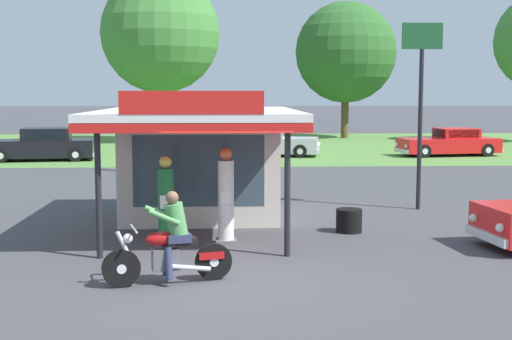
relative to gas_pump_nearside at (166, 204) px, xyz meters
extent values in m
plane|color=#424247|center=(1.29, -2.55, -0.87)|extent=(300.00, 300.00, 0.00)
cube|color=#56843D|center=(1.29, 27.45, -0.86)|extent=(120.00, 24.00, 0.01)
cube|color=beige|center=(0.64, 3.36, 0.46)|extent=(3.87, 3.32, 2.66)
cube|color=#384C56|center=(0.64, 1.72, 0.52)|extent=(3.10, 0.05, 1.70)
cube|color=silver|center=(0.64, 1.84, 1.87)|extent=(4.57, 6.86, 0.16)
cube|color=red|center=(0.64, 1.84, 1.69)|extent=(4.57, 6.86, 0.18)
cube|color=red|center=(0.64, -1.56, 2.17)|extent=(2.71, 0.08, 0.44)
cylinder|color=black|center=(2.47, -1.19, 0.46)|extent=(0.12, 0.12, 2.66)
cylinder|color=black|center=(-1.20, -1.19, 0.46)|extent=(0.12, 0.12, 2.66)
cube|color=slate|center=(0.00, 0.00, -0.82)|extent=(0.44, 0.44, 0.10)
cylinder|color=#1E6B33|center=(0.00, 0.00, 0.00)|extent=(0.34, 0.34, 1.53)
cube|color=white|center=(0.00, -0.18, 0.08)|extent=(0.22, 0.02, 0.28)
sphere|color=#EACC4C|center=(0.00, 0.00, 0.90)|extent=(0.26, 0.26, 0.26)
cube|color=slate|center=(1.27, 0.00, -0.82)|extent=(0.44, 0.44, 0.10)
cylinder|color=silver|center=(1.27, 0.00, 0.08)|extent=(0.34, 0.34, 1.69)
cube|color=white|center=(1.27, -0.18, 0.16)|extent=(0.22, 0.02, 0.28)
sphere|color=orange|center=(1.27, 0.00, 1.07)|extent=(0.26, 0.26, 0.26)
cylinder|color=black|center=(-0.48, -3.29, -0.55)|extent=(0.64, 0.26, 0.64)
cylinder|color=silver|center=(-0.48, -3.29, -0.55)|extent=(0.19, 0.16, 0.16)
cylinder|color=black|center=(1.04, -2.88, -0.55)|extent=(0.64, 0.26, 0.64)
cylinder|color=silver|center=(1.04, -2.88, -0.55)|extent=(0.19, 0.16, 0.16)
ellipsoid|color=#B21414|center=(0.19, -3.11, -0.09)|extent=(0.60, 0.38, 0.24)
cube|color=#59595E|center=(0.23, -3.10, -0.45)|extent=(0.49, 0.35, 0.36)
cube|color=black|center=(0.52, -3.02, -0.15)|extent=(0.53, 0.38, 0.10)
cylinder|color=silver|center=(-0.38, -3.27, -0.27)|extent=(0.37, 0.16, 0.71)
cylinder|color=silver|center=(-0.27, -3.24, 0.11)|extent=(0.22, 0.69, 0.04)
sphere|color=silver|center=(-0.36, -3.26, -0.05)|extent=(0.16, 0.16, 0.16)
cube|color=#B21414|center=(1.00, -2.90, -0.43)|extent=(0.47, 0.29, 0.12)
cylinder|color=silver|center=(0.66, -3.13, -0.59)|extent=(0.70, 0.26, 0.18)
cube|color=#2D3351|center=(0.46, -3.04, -0.09)|extent=(0.47, 0.43, 0.14)
cylinder|color=#2D3351|center=(0.30, -3.25, -0.49)|extent=(0.18, 0.25, 0.56)
cylinder|color=#2D3351|center=(0.22, -2.94, -0.49)|extent=(0.18, 0.25, 0.56)
cylinder|color=#4C8C4C|center=(0.42, -3.05, 0.23)|extent=(0.48, 0.42, 0.60)
sphere|color=brown|center=(0.36, -3.07, 0.60)|extent=(0.22, 0.22, 0.22)
cylinder|color=#4C8C4C|center=(0.24, -3.31, 0.31)|extent=(0.54, 0.23, 0.31)
cylinder|color=#4C8C4C|center=(0.13, -2.92, 0.31)|extent=(0.54, 0.23, 0.31)
cube|color=silver|center=(6.60, -0.85, -0.57)|extent=(0.31, 1.67, 0.18)
sphere|color=white|center=(6.66, -1.41, -0.29)|extent=(0.18, 0.18, 0.18)
sphere|color=white|center=(6.53, -0.29, -0.29)|extent=(0.18, 0.18, 0.18)
cylinder|color=black|center=(7.33, 0.06, -0.54)|extent=(0.68, 0.28, 0.66)
cylinder|color=silver|center=(7.33, 0.06, -0.54)|extent=(0.32, 0.25, 0.30)
cube|color=#B7B7BC|center=(3.37, 20.59, -0.31)|extent=(5.37, 2.63, 0.76)
cube|color=#B7B7BC|center=(3.13, 20.63, 0.38)|extent=(2.48, 1.94, 0.62)
cube|color=#283847|center=(4.22, 20.45, 0.38)|extent=(0.27, 1.40, 0.50)
cube|color=#283847|center=(3.26, 21.40, 0.38)|extent=(1.89, 0.34, 0.47)
cube|color=#283847|center=(3.01, 19.86, 0.38)|extent=(1.89, 0.34, 0.47)
cube|color=silver|center=(5.93, 20.16, -0.57)|extent=(0.40, 1.71, 0.18)
cube|color=silver|center=(0.80, 21.02, -0.57)|extent=(0.40, 1.71, 0.18)
sphere|color=white|center=(6.04, 20.73, -0.27)|extent=(0.18, 0.18, 0.18)
sphere|color=white|center=(5.85, 19.59, -0.27)|extent=(0.18, 0.18, 0.18)
cylinder|color=black|center=(5.23, 21.14, -0.54)|extent=(0.68, 0.31, 0.66)
cylinder|color=silver|center=(5.23, 21.14, -0.54)|extent=(0.33, 0.27, 0.30)
cylinder|color=black|center=(4.95, 19.47, -0.54)|extent=(0.68, 0.31, 0.66)
cylinder|color=silver|center=(4.95, 19.47, -0.54)|extent=(0.33, 0.27, 0.30)
cylinder|color=black|center=(1.78, 21.71, -0.54)|extent=(0.68, 0.31, 0.66)
cylinder|color=silver|center=(1.78, 21.71, -0.54)|extent=(0.33, 0.27, 0.30)
cylinder|color=black|center=(1.50, 20.05, -0.54)|extent=(0.68, 0.31, 0.66)
cylinder|color=silver|center=(1.50, 20.05, -0.54)|extent=(0.33, 0.27, 0.30)
cube|color=red|center=(12.60, 20.34, -0.33)|extent=(5.17, 2.55, 0.72)
cube|color=red|center=(13.01, 20.40, 0.28)|extent=(2.12, 1.89, 0.51)
cube|color=#283847|center=(12.09, 20.27, 0.28)|extent=(0.25, 1.44, 0.41)
cube|color=#283847|center=(13.13, 19.61, 0.28)|extent=(1.61, 0.26, 0.39)
cube|color=#283847|center=(12.90, 21.20, 0.28)|extent=(1.61, 0.26, 0.39)
cube|color=silver|center=(10.12, 19.98, -0.57)|extent=(0.37, 1.76, 0.18)
cube|color=silver|center=(15.08, 20.70, -0.57)|extent=(0.37, 1.76, 0.18)
sphere|color=white|center=(10.20, 19.40, -0.29)|extent=(0.18, 0.18, 0.18)
sphere|color=white|center=(10.03, 20.57, -0.29)|extent=(0.18, 0.18, 0.18)
cylinder|color=black|center=(11.06, 19.24, -0.54)|extent=(0.68, 0.29, 0.66)
cylinder|color=silver|center=(11.06, 19.24, -0.54)|extent=(0.33, 0.26, 0.30)
cylinder|color=black|center=(10.81, 20.96, -0.54)|extent=(0.68, 0.29, 0.66)
cylinder|color=silver|center=(10.81, 20.96, -0.54)|extent=(0.33, 0.26, 0.30)
cylinder|color=black|center=(14.39, 19.72, -0.54)|extent=(0.68, 0.29, 0.66)
cylinder|color=silver|center=(14.39, 19.72, -0.54)|extent=(0.33, 0.26, 0.30)
cylinder|color=black|center=(14.14, 21.44, -0.54)|extent=(0.68, 0.29, 0.66)
cylinder|color=silver|center=(14.14, 21.44, -0.54)|extent=(0.33, 0.26, 0.30)
cube|color=black|center=(-7.43, 18.77, -0.28)|extent=(5.09, 2.54, 0.80)
cube|color=black|center=(-7.14, 18.81, 0.39)|extent=(2.39, 1.97, 0.56)
cube|color=#283847|center=(-8.21, 18.67, 0.39)|extent=(0.23, 1.51, 0.45)
cube|color=#283847|center=(-7.03, 17.97, 0.39)|extent=(1.85, 0.26, 0.42)
cube|color=#283847|center=(-7.25, 19.64, 0.39)|extent=(1.85, 0.26, 0.42)
cube|color=silver|center=(-4.98, 19.08, -0.57)|extent=(0.35, 1.84, 0.18)
cylinder|color=black|center=(-8.96, 17.66, -0.54)|extent=(0.68, 0.28, 0.66)
cylinder|color=silver|center=(-8.96, 17.66, -0.54)|extent=(0.32, 0.26, 0.30)
cylinder|color=black|center=(-9.19, 19.46, -0.54)|extent=(0.68, 0.28, 0.66)
cylinder|color=silver|center=(-9.19, 19.46, -0.54)|extent=(0.32, 0.26, 0.30)
cylinder|color=black|center=(-5.67, 18.08, -0.54)|extent=(0.68, 0.28, 0.66)
cylinder|color=silver|center=(-5.67, 18.08, -0.54)|extent=(0.32, 0.26, 0.30)
cylinder|color=black|center=(-5.89, 19.88, -0.54)|extent=(0.68, 0.28, 0.66)
cylinder|color=silver|center=(-5.89, 19.88, -0.54)|extent=(0.32, 0.26, 0.30)
cylinder|color=black|center=(-2.94, 14.14, -0.45)|extent=(0.26, 0.26, 0.83)
cylinder|color=#8C338C|center=(-2.94, 14.14, 0.26)|extent=(0.34, 0.34, 0.59)
sphere|color=tan|center=(-2.94, 14.14, 0.66)|extent=(0.22, 0.22, 0.22)
cylinder|color=brown|center=(-2.79, 30.77, 1.17)|extent=(0.61, 0.61, 4.08)
sphere|color=#427F38|center=(-2.79, 30.77, 6.04)|extent=(7.54, 7.54, 7.54)
sphere|color=#427F38|center=(-3.49, 31.31, 5.29)|extent=(5.15, 5.15, 5.15)
cylinder|color=brown|center=(9.69, 34.30, 0.80)|extent=(0.52, 0.52, 3.33)
sphere|color=#2D6028|center=(9.69, 34.30, 5.09)|extent=(6.99, 6.99, 6.99)
sphere|color=#2D6028|center=(9.93, 34.49, 4.39)|extent=(3.91, 3.91, 3.91)
cylinder|color=black|center=(6.60, 4.26, 1.33)|extent=(0.12, 0.12, 4.39)
cube|color=#195128|center=(6.60, 4.26, 3.87)|extent=(1.10, 0.08, 0.70)
cylinder|color=black|center=(4.12, 1.15, -0.78)|extent=(0.60, 0.60, 0.18)
cylinder|color=black|center=(4.12, 1.15, -0.60)|extent=(0.60, 0.60, 0.18)
cylinder|color=black|center=(4.12, 1.15, -0.42)|extent=(0.60, 0.60, 0.18)
camera|label=1|loc=(1.24, -14.82, 2.37)|focal=49.47mm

